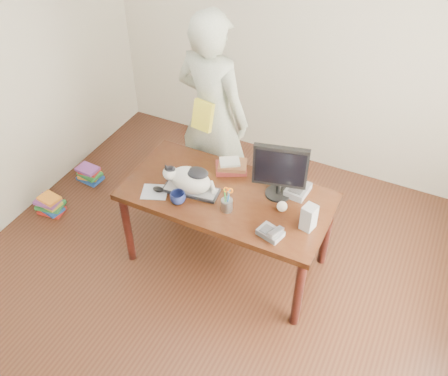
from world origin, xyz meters
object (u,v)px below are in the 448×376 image
cat (189,179)px  book_pile_a (50,205)px  phone (271,233)px  person (212,116)px  keyboard (191,190)px  book_stack (231,166)px  mouse (158,189)px  coffee_mug (178,198)px  pen_cup (227,204)px  book_pile_b (89,174)px  calculator (298,190)px  monitor (280,169)px  baseball (282,206)px  desk (231,202)px  speaker (309,217)px

cat → book_pile_a: bearing=176.5°
phone → person: bearing=150.5°
keyboard → book_stack: (0.17, 0.37, 0.03)m
cat → book_pile_a: cat is taller
mouse → book_pile_a: size_ratio=0.38×
book_pile_a → book_stack: bearing=16.1°
keyboard → coffee_mug: coffee_mug is taller
pen_cup → person: person is taller
book_pile_b → pen_cup: bearing=-15.8°
calculator → book_pile_b: 2.31m
monitor → phone: 0.48m
keyboard → pen_cup: pen_cup is taller
coffee_mug → baseball: (0.73, 0.26, -0.01)m
baseball → book_stack: bearing=153.9°
coffee_mug → baseball: coffee_mug is taller
mouse → book_pile_a: 1.44m
mouse → book_pile_b: mouse is taller
baseball → book_pile_b: (-2.16, 0.33, -0.72)m
coffee_mug → person: person is taller
keyboard → phone: bearing=-20.1°
book_pile_a → mouse: bearing=-0.2°
keyboard → book_pile_a: 1.64m
desk → book_pile_a: bearing=-171.0°
calculator → book_pile_b: size_ratio=0.83×
mouse → coffee_mug: size_ratio=0.88×
cat → mouse: cat is taller
mouse → coffee_mug: (0.20, -0.04, 0.03)m
baseball → person: size_ratio=0.04×
pen_cup → mouse: 0.57m
person → book_stack: bearing=142.5°
desk → calculator: (0.48, 0.17, 0.18)m
baseball → book_pile_b: 2.30m
keyboard → baseball: size_ratio=5.79×
coffee_mug → book_stack: (0.19, 0.52, -0.01)m
mouse → book_stack: size_ratio=0.34×
phone → person: 1.30m
mouse → book_pile_b: (-1.23, 0.55, -0.70)m
pen_cup → book_pile_a: (-1.83, -0.04, -0.72)m
pen_cup → coffee_mug: pen_cup is taller
desk → pen_cup: bearing=-72.1°
baseball → book_pile_b: size_ratio=0.30×
speaker → book_pile_b: 2.55m
desk → monitor: bearing=11.7°
keyboard → book_pile_a: size_ratio=1.66×
monitor → person: person is taller
mouse → calculator: 1.07m
cat → speaker: cat is taller
phone → book_pile_b: (-2.18, 0.61, -0.70)m
desk → speaker: bearing=-12.5°
phone → book_pile_b: bearing=179.7°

